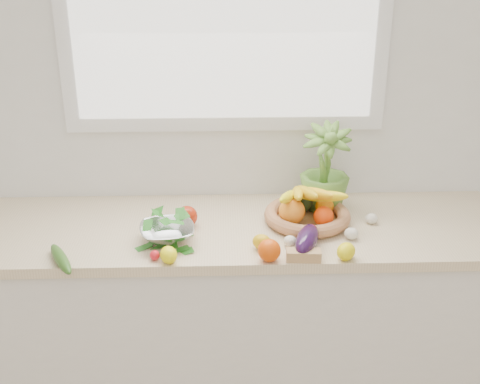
{
  "coord_description": "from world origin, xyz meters",
  "views": [
    {
      "loc": [
        -0.02,
        -0.16,
        1.96
      ],
      "look_at": [
        0.05,
        1.93,
        1.05
      ],
      "focal_mm": 45.0,
      "sensor_mm": 36.0,
      "label": 1
    }
  ],
  "objects_px": {
    "apple": "(187,216)",
    "fruit_basket": "(307,211)",
    "potted_herb": "(325,168)",
    "eggplant": "(307,240)",
    "cucumber": "(61,259)",
    "colander_with_spinach": "(167,228)"
  },
  "relations": [
    {
      "from": "apple",
      "to": "fruit_basket",
      "type": "distance_m",
      "value": 0.47
    },
    {
      "from": "potted_herb",
      "to": "fruit_basket",
      "type": "xyz_separation_m",
      "value": [
        -0.08,
        -0.11,
        -0.14
      ]
    },
    {
      "from": "apple",
      "to": "potted_herb",
      "type": "xyz_separation_m",
      "value": [
        0.55,
        0.13,
        0.14
      ]
    },
    {
      "from": "apple",
      "to": "potted_herb",
      "type": "bearing_deg",
      "value": 13.21
    },
    {
      "from": "eggplant",
      "to": "cucumber",
      "type": "height_order",
      "value": "eggplant"
    },
    {
      "from": "potted_herb",
      "to": "cucumber",
      "type": "bearing_deg",
      "value": -157.21
    },
    {
      "from": "apple",
      "to": "eggplant",
      "type": "height_order",
      "value": "same"
    },
    {
      "from": "cucumber",
      "to": "potted_herb",
      "type": "height_order",
      "value": "potted_herb"
    },
    {
      "from": "eggplant",
      "to": "potted_herb",
      "type": "distance_m",
      "value": 0.38
    },
    {
      "from": "eggplant",
      "to": "colander_with_spinach",
      "type": "distance_m",
      "value": 0.51
    },
    {
      "from": "potted_herb",
      "to": "fruit_basket",
      "type": "relative_size",
      "value": 0.87
    },
    {
      "from": "cucumber",
      "to": "fruit_basket",
      "type": "distance_m",
      "value": 0.94
    },
    {
      "from": "apple",
      "to": "eggplant",
      "type": "relative_size",
      "value": 0.4
    },
    {
      "from": "apple",
      "to": "cucumber",
      "type": "xyz_separation_m",
      "value": [
        -0.42,
        -0.28,
        -0.02
      ]
    },
    {
      "from": "apple",
      "to": "colander_with_spinach",
      "type": "distance_m",
      "value": 0.14
    },
    {
      "from": "colander_with_spinach",
      "to": "fruit_basket",
      "type": "bearing_deg",
      "value": 15.03
    },
    {
      "from": "fruit_basket",
      "to": "colander_with_spinach",
      "type": "bearing_deg",
      "value": -164.97
    },
    {
      "from": "apple",
      "to": "cucumber",
      "type": "bearing_deg",
      "value": -146.46
    },
    {
      "from": "apple",
      "to": "cucumber",
      "type": "height_order",
      "value": "apple"
    },
    {
      "from": "potted_herb",
      "to": "fruit_basket",
      "type": "distance_m",
      "value": 0.2
    },
    {
      "from": "cucumber",
      "to": "colander_with_spinach",
      "type": "distance_m",
      "value": 0.39
    },
    {
      "from": "cucumber",
      "to": "potted_herb",
      "type": "distance_m",
      "value": 1.07
    }
  ]
}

